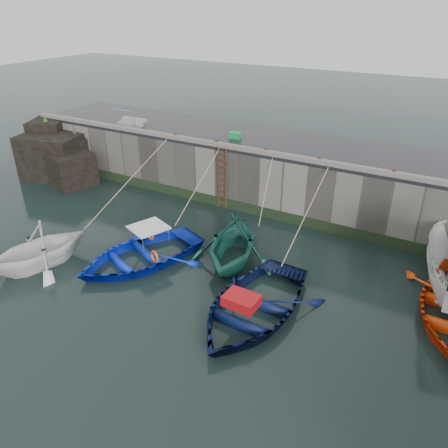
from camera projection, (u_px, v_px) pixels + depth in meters
The scene contains 22 objects.
ground at pixel (125, 333), 14.24m from camera, with size 120.00×120.00×0.00m, color black.
quay_back at pixel (279, 171), 23.21m from camera, with size 30.00×5.00×3.00m, color slate.
road_back at pixel (280, 143), 22.48m from camera, with size 30.00×5.00×0.16m, color black.
kerb_back at pixel (261, 152), 20.58m from camera, with size 30.00×0.30×0.20m, color slate.
algae_back at pixel (257, 211), 21.82m from camera, with size 30.00×0.08×0.50m, color black.
rock_outcrop at pixel (59, 155), 26.33m from camera, with size 5.85×4.24×3.41m.
ladder at pixel (222, 179), 22.04m from camera, with size 0.51×0.08×3.20m.
boat_near_white at pixel (41, 265), 17.84m from camera, with size 3.59×4.15×2.19m, color white.
boat_near_white_rope at pixel (130, 213), 22.11m from camera, with size 0.04×6.60×3.10m, color tan, non-canonical shape.
boat_near_blue at pixel (141, 261), 18.12m from camera, with size 3.89×5.44×1.13m, color #0D2ED1.
boat_near_blue_rope at pixel (198, 219), 21.52m from camera, with size 0.04×4.61×3.10m, color tan, non-canonical shape.
boat_near_blacktrim at pixel (232, 261), 18.10m from camera, with size 3.82×4.42×2.33m, color #19584A.
boat_near_blacktrim_rope at pixel (267, 227), 20.78m from camera, with size 0.04×3.25×3.10m, color tan, non-canonical shape.
boat_near_navy at pixel (252, 313), 15.13m from camera, with size 4.08×5.71×1.18m, color #091338.
boat_near_navy_rope at pixel (301, 251), 18.82m from camera, with size 0.04×5.25×3.10m, color tan, non-canonical shape.
fish_crate at pixel (235, 135), 22.79m from camera, with size 0.59×0.41×0.33m, color #198D3E.
railing at pixel (132, 121), 25.19m from camera, with size 1.60×1.05×1.00m.
bollard_a at pixel (175, 136), 22.82m from camera, with size 0.18×0.18×0.28m, color #3F1E0F.
bollard_b at pixel (217, 143), 21.73m from camera, with size 0.18×0.18×0.28m, color #3F1E0F.
bollard_c at pixel (266, 151), 20.55m from camera, with size 0.18×0.18×0.28m, color #3F1E0F.
bollard_d at pixel (319, 160), 19.42m from camera, with size 0.18×0.18×0.28m, color #3F1E0F.
bollard_e at pixel (394, 172), 18.02m from camera, with size 0.18×0.18×0.28m, color #3F1E0F.
Camera 1 is at (8.21, -7.99, 9.72)m, focal length 35.00 mm.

